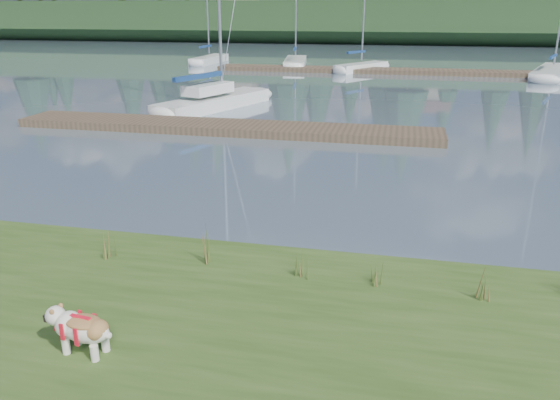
# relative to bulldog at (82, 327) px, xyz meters

# --- Properties ---
(ground) EXTENTS (200.00, 200.00, 0.00)m
(ground) POSITION_rel_bulldog_xyz_m (1.19, 35.11, -0.69)
(ground) COLOR slate
(ground) RESTS_ON ground
(ridge) EXTENTS (200.00, 20.00, 5.00)m
(ridge) POSITION_rel_bulldog_xyz_m (1.19, 78.11, 1.81)
(ridge) COLOR black
(ridge) RESTS_ON ground
(bulldog) EXTENTS (0.93, 0.45, 0.55)m
(bulldog) POSITION_rel_bulldog_xyz_m (0.00, 0.00, 0.00)
(bulldog) COLOR silver
(bulldog) RESTS_ON bank
(sailboat_main) EXTENTS (4.03, 7.70, 11.13)m
(sailboat_main) POSITION_rel_bulldog_xyz_m (-4.55, 19.15, -0.27)
(sailboat_main) COLOR white
(sailboat_main) RESTS_ON ground
(dock_near) EXTENTS (16.00, 2.00, 0.30)m
(dock_near) POSITION_rel_bulldog_xyz_m (-2.81, 14.11, -0.54)
(dock_near) COLOR #4C3D2C
(dock_near) RESTS_ON ground
(dock_far) EXTENTS (26.00, 2.20, 0.30)m
(dock_far) POSITION_rel_bulldog_xyz_m (3.19, 35.11, -0.54)
(dock_far) COLOR #4C3D2C
(dock_far) RESTS_ON ground
(sailboat_bg_0) EXTENTS (1.50, 6.65, 9.74)m
(sailboat_bg_0) POSITION_rel_bulldog_xyz_m (-12.28, 39.95, -0.37)
(sailboat_bg_0) COLOR white
(sailboat_bg_0) RESTS_ON ground
(sailboat_bg_1) EXTENTS (2.73, 8.05, 11.81)m
(sailboat_bg_1) POSITION_rel_bulldog_xyz_m (-4.92, 39.26, -0.37)
(sailboat_bg_1) COLOR white
(sailboat_bg_1) RESTS_ON ground
(sailboat_bg_2) EXTENTS (4.03, 5.68, 9.13)m
(sailboat_bg_2) POSITION_rel_bulldog_xyz_m (0.85, 36.31, -0.36)
(sailboat_bg_2) COLOR white
(sailboat_bg_2) RESTS_ON ground
(sailboat_bg_3) EXTENTS (4.79, 9.53, 13.70)m
(sailboat_bg_3) POSITION_rel_bulldog_xyz_m (13.65, 36.08, -0.37)
(sailboat_bg_3) COLOR white
(sailboat_bg_3) RESTS_ON ground
(weed_0) EXTENTS (0.17, 0.14, 0.72)m
(weed_0) POSITION_rel_bulldog_xyz_m (0.62, 2.68, -0.04)
(weed_0) COLOR #475B23
(weed_0) RESTS_ON bank
(weed_1) EXTENTS (0.17, 0.14, 0.46)m
(weed_1) POSITION_rel_bulldog_xyz_m (2.26, 2.56, -0.15)
(weed_1) COLOR #475B23
(weed_1) RESTS_ON bank
(weed_2) EXTENTS (0.17, 0.14, 0.61)m
(weed_2) POSITION_rel_bulldog_xyz_m (4.96, 2.34, -0.09)
(weed_2) COLOR #475B23
(weed_2) RESTS_ON bank
(weed_3) EXTENTS (0.17, 0.14, 0.57)m
(weed_3) POSITION_rel_bulldog_xyz_m (-1.03, 2.51, -0.11)
(weed_3) COLOR #475B23
(weed_3) RESTS_ON bank
(weed_4) EXTENTS (0.17, 0.14, 0.42)m
(weed_4) POSITION_rel_bulldog_xyz_m (3.41, 2.55, -0.17)
(weed_4) COLOR #475B23
(weed_4) RESTS_ON bank
(mud_lip) EXTENTS (60.00, 0.50, 0.14)m
(mud_lip) POSITION_rel_bulldog_xyz_m (1.19, 3.51, -0.62)
(mud_lip) COLOR #33281C
(mud_lip) RESTS_ON ground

